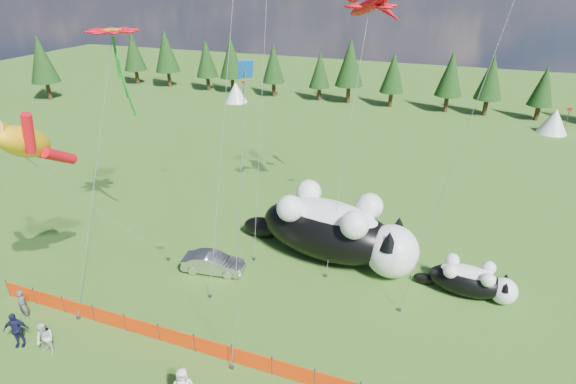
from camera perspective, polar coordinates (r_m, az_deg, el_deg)
name	(u,v)px	position (r m, az deg, el deg)	size (l,w,h in m)	color
ground	(208,307)	(25.65, -10.11, -14.22)	(160.00, 160.00, 0.00)	#163C0B
safety_fence	(177,338)	(23.48, -13.97, -17.54)	(22.06, 0.06, 1.10)	#262626
tree_line	(371,76)	(63.70, 10.50, 14.31)	(90.00, 4.00, 8.00)	black
festival_tents	(452,112)	(58.50, 20.10, 9.53)	(50.00, 3.20, 2.80)	white
cat_large	(335,229)	(28.21, 6.01, -4.72)	(11.94, 5.44, 4.32)	black
cat_small	(471,280)	(27.56, 22.25, -10.33)	(5.54, 2.18, 2.00)	black
car	(213,263)	(27.88, -9.49, -8.88)	(1.31, 3.75, 1.24)	silver
spectator_a	(23,305)	(27.73, -30.64, -12.24)	(0.65, 0.42, 1.77)	#4F5054
spectator_b	(45,339)	(24.99, -28.46, -16.09)	(0.88, 0.52, 1.81)	silver
spectator_c	(16,330)	(26.11, -31.26, -14.72)	(1.13, 0.58, 1.92)	#141738
superhero_kite	(25,142)	(23.47, -30.41, 5.52)	(5.78, 8.90, 12.61)	#EAA80C
gecko_kite	(371,4)	(29.00, 10.50, 22.38)	(6.30, 10.20, 16.60)	red
flower_kite	(112,34)	(26.81, -21.41, 18.14)	(2.89, 8.35, 15.17)	red
diamond_kite_c	(244,93)	(15.70, -5.56, 12.44)	(1.56, 0.96, 14.21)	blue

